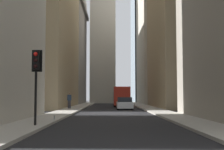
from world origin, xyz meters
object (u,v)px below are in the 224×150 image
(traffic_light_foreground, at_px, (36,69))
(pedestrian, at_px, (69,100))
(sedan_silver, at_px, (125,104))
(delivery_truck, at_px, (121,97))
(discarded_bottle, at_px, (54,118))

(traffic_light_foreground, height_order, pedestrian, traffic_light_foreground)
(traffic_light_foreground, bearing_deg, sedan_silver, -15.07)
(delivery_truck, distance_m, discarded_bottle, 26.16)
(delivery_truck, bearing_deg, traffic_light_foreground, 169.67)
(sedan_silver, xyz_separation_m, traffic_light_foreground, (-19.80, 5.33, 2.22))
(pedestrian, height_order, discarded_bottle, pedestrian)
(delivery_truck, relative_size, discarded_bottle, 23.93)
(sedan_silver, distance_m, traffic_light_foreground, 20.63)
(pedestrian, distance_m, discarded_bottle, 15.36)
(delivery_truck, distance_m, pedestrian, 12.10)
(delivery_truck, height_order, pedestrian, delivery_truck)
(traffic_light_foreground, bearing_deg, discarded_bottle, -4.14)
(sedan_silver, bearing_deg, traffic_light_foreground, 164.93)
(sedan_silver, xyz_separation_m, pedestrian, (-0.91, 6.27, 0.47))
(sedan_silver, bearing_deg, discarded_bottle, 162.62)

